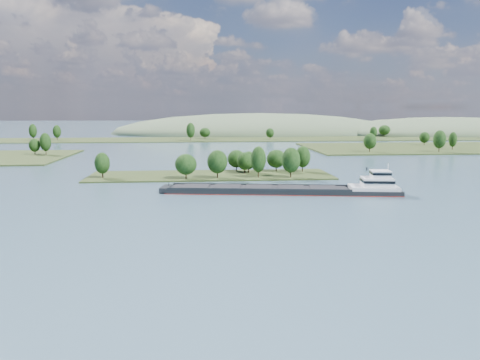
{
  "coord_description": "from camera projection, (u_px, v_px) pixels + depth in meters",
  "views": [
    {
      "loc": [
        -4.37,
        -12.85,
        28.38
      ],
      "look_at": [
        7.91,
        130.0,
        6.0
      ],
      "focal_mm": 35.0,
      "sensor_mm": 36.0,
      "label": 1
    }
  ],
  "objects": [
    {
      "name": "ground",
      "position": [
        216.0,
        206.0,
        135.52
      ],
      "size": [
        1800.0,
        1800.0,
        0.0
      ],
      "primitive_type": "plane",
      "color": "#3D586A",
      "rests_on": "ground"
    },
    {
      "name": "tree_island",
      "position": [
        227.0,
        167.0,
        193.56
      ],
      "size": [
        100.0,
        30.0,
        13.7
      ],
      "color": "#273417",
      "rests_on": "ground"
    },
    {
      "name": "back_shoreline",
      "position": [
        215.0,
        139.0,
        411.68
      ],
      "size": [
        900.0,
        60.0,
        16.22
      ],
      "color": "#273417",
      "rests_on": "ground"
    },
    {
      "name": "hill_east",
      "position": [
        446.0,
        134.0,
        502.06
      ],
      "size": [
        260.0,
        140.0,
        36.0
      ],
      "primitive_type": "ellipsoid",
      "color": "#485B3F",
      "rests_on": "ground"
    },
    {
      "name": "hill_west",
      "position": [
        258.0,
        133.0,
        514.67
      ],
      "size": [
        320.0,
        160.0,
        44.0
      ],
      "primitive_type": "ellipsoid",
      "color": "#485B3F",
      "rests_on": "ground"
    },
    {
      "name": "cargo_barge",
      "position": [
        297.0,
        189.0,
        155.77
      ],
      "size": [
        80.15,
        21.28,
        10.77
      ],
      "color": "black",
      "rests_on": "ground"
    }
  ]
}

